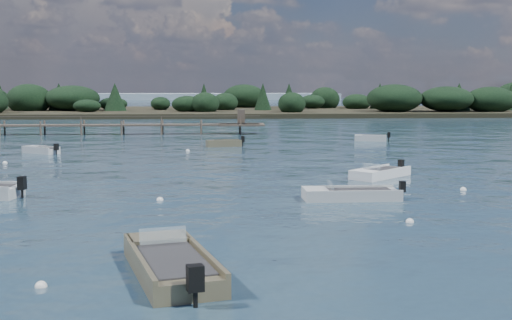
{
  "coord_description": "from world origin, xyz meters",
  "views": [
    {
      "loc": [
        0.8,
        -22.46,
        5.22
      ],
      "look_at": [
        3.3,
        14.0,
        1.0
      ],
      "focal_mm": 45.0,
      "sensor_mm": 36.0,
      "label": 1
    }
  ],
  "objects": [
    {
      "name": "buoy_e",
      "position": [
        -1.19,
        29.31,
        0.0
      ],
      "size": [
        0.32,
        0.32,
        0.32
      ],
      "primitive_type": "sphere",
      "color": "silver",
      "rests_on": "ground"
    },
    {
      "name": "dinghy_near_olive",
      "position": [
        -0.38,
        -4.92,
        0.18
      ],
      "size": [
        3.22,
        5.73,
        1.37
      ],
      "color": "brown",
      "rests_on": "ground"
    },
    {
      "name": "dinghy_mid_white_a",
      "position": [
        7.18,
        6.44,
        0.14
      ],
      "size": [
        4.76,
        1.7,
        1.11
      ],
      "color": "#A7ADAE",
      "rests_on": "ground"
    },
    {
      "name": "tender_far_grey",
      "position": [
        -12.56,
        28.36,
        0.15
      ],
      "size": [
        3.17,
        2.65,
        1.07
      ],
      "color": "#A7ADAE",
      "rests_on": "ground"
    },
    {
      "name": "buoy_b",
      "position": [
        8.37,
        1.32,
        0.0
      ],
      "size": [
        0.32,
        0.32,
        0.32
      ],
      "primitive_type": "sphere",
      "color": "silver",
      "rests_on": "ground"
    },
    {
      "name": "tender_far_white",
      "position": [
        1.8,
        33.04,
        0.16
      ],
      "size": [
        3.41,
        1.69,
        1.14
      ],
      "color": "brown",
      "rests_on": "ground"
    },
    {
      "name": "jetty",
      "position": [
        -21.74,
        47.99,
        0.98
      ],
      "size": [
        64.5,
        3.2,
        3.4
      ],
      "color": "#4C4238",
      "rests_on": "ground"
    },
    {
      "name": "buoy_d",
      "position": [
        13.42,
        8.67,
        0.0
      ],
      "size": [
        0.32,
        0.32,
        0.32
      ],
      "primitive_type": "sphere",
      "color": "silver",
      "rests_on": "ground"
    },
    {
      "name": "buoy_extra_a",
      "position": [
        -13.27,
        21.81,
        0.0
      ],
      "size": [
        0.32,
        0.32,
        0.32
      ],
      "primitive_type": "sphere",
      "color": "silver",
      "rests_on": "ground"
    },
    {
      "name": "buoy_extra_b",
      "position": [
        -1.62,
        6.8,
        0.0
      ],
      "size": [
        0.32,
        0.32,
        0.32
      ],
      "primitive_type": "sphere",
      "color": "silver",
      "rests_on": "ground"
    },
    {
      "name": "dinghy_mid_white_b",
      "position": [
        10.43,
        13.51,
        0.15
      ],
      "size": [
        4.11,
        3.98,
        1.12
      ],
      "color": "silver",
      "rests_on": "ground"
    },
    {
      "name": "tender_far_grey_b",
      "position": [
        15.9,
        37.64,
        0.16
      ],
      "size": [
        3.41,
        1.9,
        1.14
      ],
      "color": "#A7ADAE",
      "rests_on": "ground"
    },
    {
      "name": "buoy_a",
      "position": [
        -3.7,
        -5.86,
        0.0
      ],
      "size": [
        0.32,
        0.32,
        0.32
      ],
      "primitive_type": "sphere",
      "color": "silver",
      "rests_on": "ground"
    },
    {
      "name": "far_headland",
      "position": [
        25.0,
        100.0,
        1.96
      ],
      "size": [
        190.0,
        40.0,
        5.8
      ],
      "color": "black",
      "rests_on": "ground"
    },
    {
      "name": "ground",
      "position": [
        0.0,
        60.0,
        0.0
      ],
      "size": [
        400.0,
        400.0,
        0.0
      ],
      "primitive_type": "plane",
      "color": "#192C3A",
      "rests_on": "ground"
    },
    {
      "name": "buoy_c",
      "position": [
        -8.31,
        8.09,
        0.0
      ],
      "size": [
        0.32,
        0.32,
        0.32
      ],
      "primitive_type": "sphere",
      "color": "silver",
      "rests_on": "ground"
    }
  ]
}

